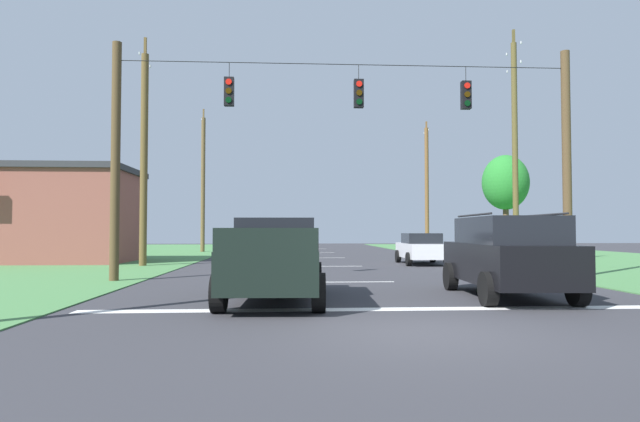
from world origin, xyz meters
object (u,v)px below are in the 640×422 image
utility_pole_mid_right (515,146)px  tree_roadside_right (505,183)px  overhead_signal_span (347,152)px  suv_black (507,254)px  distant_car_crossing_white (421,248)px  distant_car_oncoming (274,246)px  utility_pole_far_left (203,183)px  utility_pole_far_right (427,188)px  pickup_truck (275,259)px  utility_pole_mid_left (144,156)px

utility_pole_mid_right → tree_roadside_right: size_ratio=1.73×
overhead_signal_span → suv_black: (3.42, -4.82, -3.21)m
distant_car_crossing_white → distant_car_oncoming: size_ratio=1.00×
overhead_signal_span → utility_pole_far_left: 25.54m
overhead_signal_span → suv_black: bearing=-54.7°
utility_pole_far_left → distant_car_crossing_white: bearing=-50.1°
utility_pole_far_left → overhead_signal_span: bearing=-70.4°
tree_roadside_right → utility_pole_far_right: bearing=117.3°
overhead_signal_span → utility_pole_far_right: (8.87, 23.81, 0.73)m
suv_black → utility_pole_mid_right: utility_pole_mid_right is taller
utility_pole_far_right → suv_black: bearing=-100.8°
overhead_signal_span → distant_car_crossing_white: overhead_signal_span is taller
overhead_signal_span → pickup_truck: bearing=-114.4°
distant_car_oncoming → utility_pole_far_right: size_ratio=0.42×
utility_pole_mid_right → tree_roadside_right: (3.36, 9.36, -0.95)m
utility_pole_mid_right → tree_roadside_right: bearing=70.3°
distant_car_oncoming → tree_roadside_right: size_ratio=0.65×
utility_pole_mid_right → utility_pole_far_left: bearing=137.0°
suv_black → utility_pole_mid_right: (5.61, 12.45, 4.69)m
distant_car_oncoming → utility_pole_far_right: utility_pole_far_right is taller
utility_pole_far_right → utility_pole_mid_right: bearing=-89.4°
distant_car_crossing_white → utility_pole_far_left: 20.94m
distant_car_oncoming → utility_pole_mid_left: 8.56m
tree_roadside_right → suv_black: bearing=-112.4°
utility_pole_far_left → utility_pole_mid_right: bearing=-43.0°
utility_pole_far_right → utility_pole_far_left: utility_pole_far_left is taller
overhead_signal_span → utility_pole_mid_left: 11.56m
utility_pole_far_right → utility_pole_mid_left: (-17.57, -16.24, 0.10)m
distant_car_oncoming → utility_pole_mid_right: (11.78, -4.32, 4.96)m
pickup_truck → utility_pole_far_left: 30.05m
distant_car_oncoming → distant_car_crossing_white: bearing=-26.1°
suv_black → overhead_signal_span: bearing=125.3°
overhead_signal_span → tree_roadside_right: overhead_signal_span is taller
utility_pole_far_left → suv_black: bearing=-67.5°
pickup_truck → utility_pole_far_right: (11.16, 28.83, 4.03)m
pickup_truck → utility_pole_mid_right: (11.32, 12.65, 4.78)m
overhead_signal_span → distant_car_oncoming: size_ratio=3.55×
utility_pole_mid_right → distant_car_crossing_white: bearing=170.7°
suv_black → utility_pole_far_right: bearing=79.2°
pickup_truck → suv_black: 5.71m
distant_car_crossing_white → utility_pole_mid_right: 6.72m
utility_pole_far_right → distant_car_oncoming: bearing=-134.4°
utility_pole_mid_right → utility_pole_far_right: (-0.16, 16.18, -0.75)m
distant_car_crossing_white → utility_pole_far_right: (4.31, 15.45, 4.21)m
overhead_signal_span → utility_pole_far_left: size_ratio=1.40×
pickup_truck → utility_pole_far_right: utility_pole_far_right is taller
utility_pole_mid_left → distant_car_oncoming: bearing=36.4°
distant_car_oncoming → utility_pole_mid_left: bearing=-143.6°
pickup_truck → utility_pole_far_right: size_ratio=0.53×
utility_pole_far_left → tree_roadside_right: 22.11m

